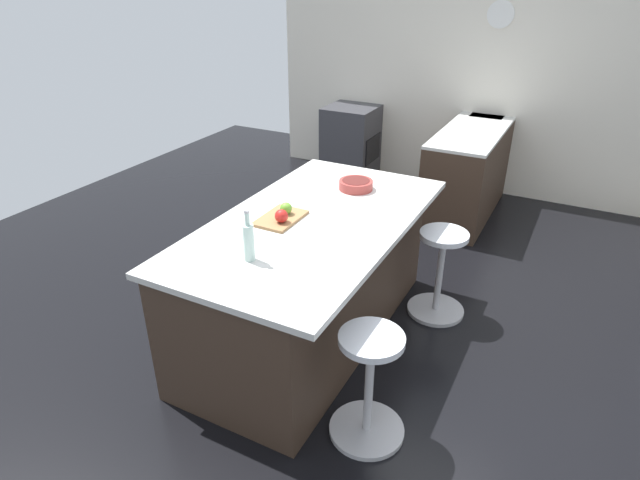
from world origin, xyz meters
The scene contains 12 objects.
ground_plane centered at (0.00, 0.00, 0.00)m, with size 8.17×8.17×0.00m, color black.
interior_partition_left centered at (-3.14, 0.00, 1.44)m, with size 0.15×4.80×2.88m.
sink_cabinet centered at (-2.79, 0.25, 0.47)m, with size 2.46×0.60×1.20m.
oven_range centered at (-2.79, -1.33, 0.45)m, with size 0.60×0.61×0.89m.
kitchen_island centered at (0.34, -0.23, 0.47)m, with size 2.17×1.18×0.93m.
stool_by_window centered at (-0.34, 0.54, 0.33)m, with size 0.44×0.44×0.69m.
stool_middle centered at (1.03, 0.54, 0.33)m, with size 0.44×0.44×0.69m.
cutting_board centered at (0.44, -0.38, 0.94)m, with size 0.36×0.24×0.02m, color olive.
apple_green centered at (0.38, -0.37, 0.99)m, with size 0.08×0.08×0.08m, color #609E2D.
apple_red centered at (0.51, -0.33, 0.99)m, with size 0.09×0.09×0.09m, color red.
water_bottle centered at (0.98, -0.25, 1.05)m, with size 0.06×0.06×0.31m.
fruit_bowl centered at (-0.28, -0.15, 0.97)m, with size 0.25×0.25×0.07m.
Camera 1 is at (3.15, 1.34, 2.44)m, focal length 29.85 mm.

